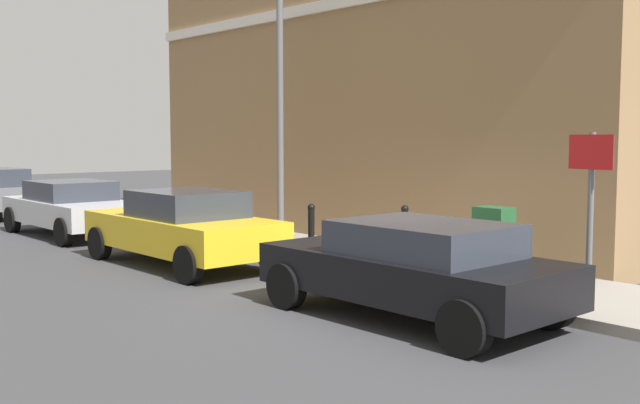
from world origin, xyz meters
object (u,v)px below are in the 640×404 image
object	(u,v)px
car_yellow	(183,227)
bollard_far_kerb	(311,230)
street_sign	(590,195)
utility_cabinet	(493,246)
bollard_near_cabinet	(405,232)
car_black	(414,266)
car_silver	(72,207)
lamppost	(280,93)

from	to	relation	value
car_yellow	bollard_far_kerb	distance (m)	2.41
bollard_far_kerb	street_sign	xyz separation A→B (m)	(0.09, -5.34, 0.96)
utility_cabinet	street_sign	world-z (taller)	street_sign
utility_cabinet	street_sign	size ratio (longest dim) A/B	0.50
utility_cabinet	bollard_near_cabinet	bearing A→B (deg)	87.08
car_black	car_yellow	world-z (taller)	car_yellow
car_yellow	street_sign	size ratio (longest dim) A/B	1.91
car_black	utility_cabinet	bearing A→B (deg)	-79.43
bollard_near_cabinet	car_yellow	bearing A→B (deg)	130.21
bollard_near_cabinet	car_black	bearing A→B (deg)	-135.49
car_silver	utility_cabinet	size ratio (longest dim) A/B	3.76
car_silver	bollard_near_cabinet	distance (m)	8.90
bollard_far_kerb	car_silver	bearing A→B (deg)	101.23
bollard_near_cabinet	bollard_far_kerb	bearing A→B (deg)	129.68
bollard_near_cabinet	lamppost	world-z (taller)	lamppost
car_silver	bollard_far_kerb	world-z (taller)	car_silver
car_silver	street_sign	size ratio (longest dim) A/B	1.88
car_black	lamppost	distance (m)	6.96
car_yellow	street_sign	distance (m)	7.43
bollard_near_cabinet	bollard_far_kerb	world-z (taller)	same
street_sign	lamppost	xyz separation A→B (m)	(0.96, 7.58, 1.64)
car_silver	bollard_near_cabinet	bearing A→B (deg)	-163.74
utility_cabinet	bollard_far_kerb	world-z (taller)	utility_cabinet
car_black	bollard_near_cabinet	xyz separation A→B (m)	(2.48, 2.43, 0.00)
car_black	lamppost	xyz separation A→B (m)	(2.45, 5.97, 2.60)
bollard_near_cabinet	car_silver	bearing A→B (deg)	106.40
bollard_far_kerb	street_sign	world-z (taller)	street_sign
car_black	car_yellow	distance (m)	5.56
car_black	utility_cabinet	distance (m)	2.42
car_silver	bollard_far_kerb	xyz separation A→B (m)	(1.44, -7.24, 0.01)
bollard_near_cabinet	bollard_far_kerb	xyz separation A→B (m)	(-1.07, 1.29, 0.00)
car_silver	bollard_far_kerb	distance (m)	7.38
car_yellow	street_sign	xyz separation A→B (m)	(1.66, -7.18, 0.94)
car_silver	utility_cabinet	world-z (taller)	car_silver
car_black	bollard_near_cabinet	world-z (taller)	car_black
utility_cabinet	car_yellow	bearing A→B (deg)	116.57
street_sign	lamppost	bearing A→B (deg)	82.79
car_yellow	utility_cabinet	xyz separation A→B (m)	(2.54, -5.09, -0.04)
street_sign	bollard_far_kerb	bearing A→B (deg)	90.99
bollard_far_kerb	lamppost	bearing A→B (deg)	64.84
car_yellow	car_silver	bearing A→B (deg)	-1.81
car_yellow	car_silver	world-z (taller)	car_yellow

